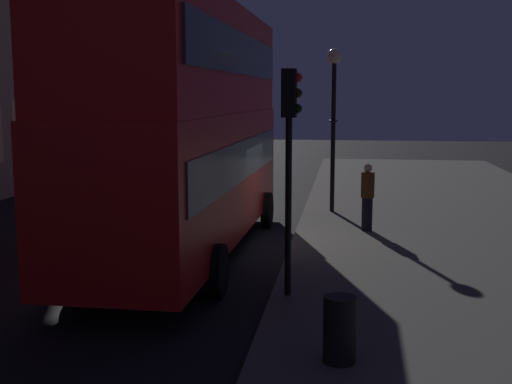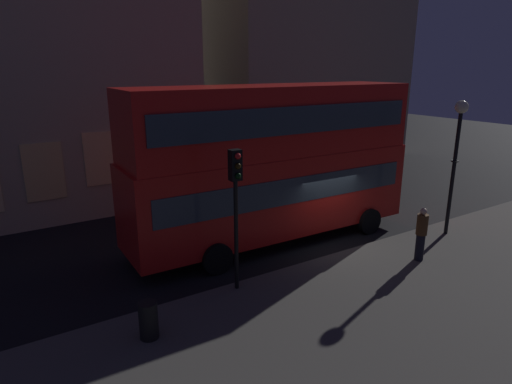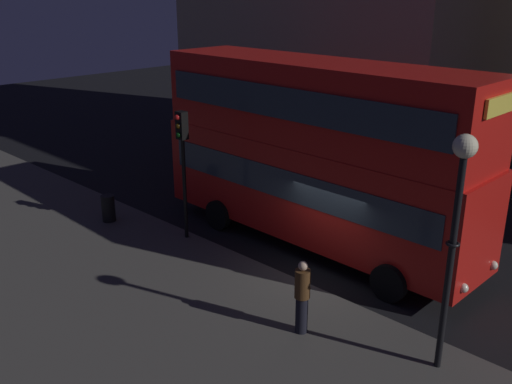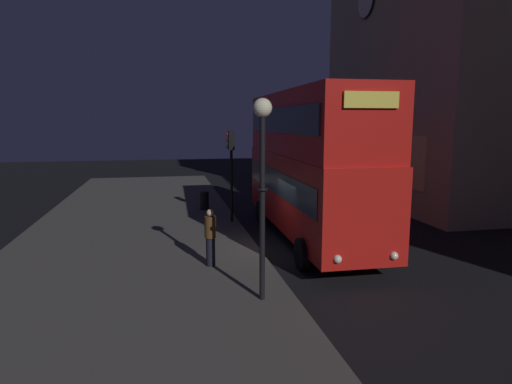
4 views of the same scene
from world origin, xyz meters
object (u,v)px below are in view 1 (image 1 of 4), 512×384
Objects in this scene: street_lamp at (334,96)px; double_decker_bus at (187,121)px; litter_bin at (340,329)px; traffic_light_near_kerb at (290,135)px; pedestrian at (367,196)px.

double_decker_bus is at bearing 151.68° from street_lamp.
litter_bin is at bearing -148.18° from double_decker_bus.
double_decker_bus is at bearing 30.78° from litter_bin.
traffic_light_near_kerb reaches higher than litter_bin.
pedestrian reaches higher than litter_bin.
pedestrian is at bearing -13.81° from traffic_light_near_kerb.
street_lamp reaches higher than pedestrian.
pedestrian is (3.03, -4.22, -2.12)m from double_decker_bus.
litter_bin is at bearing -178.15° from street_lamp.
street_lamp is 2.78× the size of pedestrian.
street_lamp is (5.95, -3.21, 0.56)m from double_decker_bus.
traffic_light_near_kerb is at bearing 176.34° from street_lamp.
street_lamp reaches higher than traffic_light_near_kerb.
double_decker_bus is at bearing -71.09° from pedestrian.
double_decker_bus is 6.03× the size of pedestrian.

